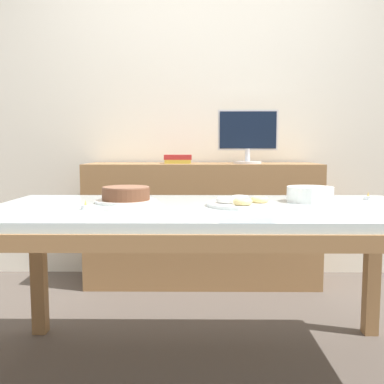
# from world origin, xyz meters

# --- Properties ---
(ground_plane) EXTENTS (12.00, 12.00, 0.00)m
(ground_plane) POSITION_xyz_m (0.00, 0.00, 0.00)
(ground_plane) COLOR #564C44
(wall_back) EXTENTS (8.00, 0.10, 2.60)m
(wall_back) POSITION_xyz_m (0.00, 1.55, 1.30)
(wall_back) COLOR silver
(wall_back) RESTS_ON ground
(dining_table) EXTENTS (1.87, 0.88, 0.73)m
(dining_table) POSITION_xyz_m (0.00, 0.00, 0.65)
(dining_table) COLOR silver
(dining_table) RESTS_ON ground
(sideboard) EXTENTS (1.64, 0.44, 0.87)m
(sideboard) POSITION_xyz_m (0.00, 1.25, 0.44)
(sideboard) COLOR olive
(sideboard) RESTS_ON ground
(computer_monitor) EXTENTS (0.42, 0.20, 0.38)m
(computer_monitor) POSITION_xyz_m (0.32, 1.25, 1.06)
(computer_monitor) COLOR silver
(computer_monitor) RESTS_ON sideboard
(book_stack) EXTENTS (0.19, 0.15, 0.06)m
(book_stack) POSITION_xyz_m (-0.17, 1.25, 0.90)
(book_stack) COLOR #B29933
(book_stack) RESTS_ON sideboard
(cake_chocolate_round) EXTENTS (0.28, 0.28, 0.07)m
(cake_chocolate_round) POSITION_xyz_m (-0.36, 0.12, 0.77)
(cake_chocolate_round) COLOR white
(cake_chocolate_round) RESTS_ON dining_table
(pastry_platter) EXTENTS (0.31, 0.31, 0.04)m
(pastry_platter) POSITION_xyz_m (0.15, 0.00, 0.75)
(pastry_platter) COLOR white
(pastry_platter) RESTS_ON dining_table
(plate_stack) EXTENTS (0.21, 0.21, 0.07)m
(plate_stack) POSITION_xyz_m (0.48, 0.15, 0.77)
(plate_stack) COLOR white
(plate_stack) RESTS_ON dining_table
(tealight_near_front) EXTENTS (0.04, 0.04, 0.04)m
(tealight_near_front) POSITION_xyz_m (0.78, 0.24, 0.74)
(tealight_near_front) COLOR silver
(tealight_near_front) RESTS_ON dining_table
(tealight_right_edge) EXTENTS (0.04, 0.04, 0.04)m
(tealight_right_edge) POSITION_xyz_m (-0.49, -0.10, 0.74)
(tealight_right_edge) COLOR silver
(tealight_right_edge) RESTS_ON dining_table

